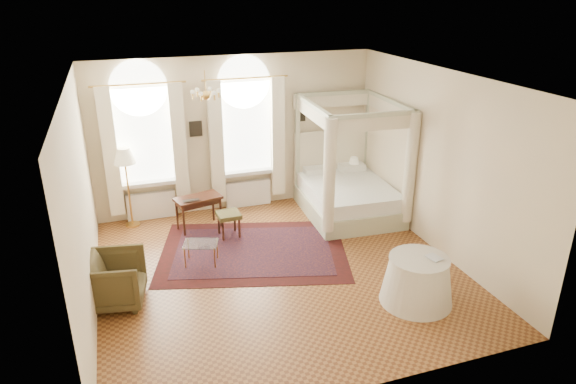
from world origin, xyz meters
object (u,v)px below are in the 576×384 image
at_px(stool, 229,217).
at_px(floor_lamp, 125,160).
at_px(canopy_bed, 349,190).
at_px(armchair, 114,280).
at_px(coffee_table, 201,245).
at_px(writing_desk, 198,202).
at_px(side_table, 417,280).
at_px(nightstand, 354,184).

distance_m(stool, floor_lamp, 2.33).
distance_m(canopy_bed, armchair, 5.18).
xyz_separation_m(canopy_bed, coffee_table, (-3.36, -1.11, -0.19)).
bearing_deg(writing_desk, stool, -48.55).
bearing_deg(armchair, stool, -41.85).
relative_size(canopy_bed, side_table, 2.19).
bearing_deg(side_table, armchair, 161.81).
bearing_deg(canopy_bed, coffee_table, -161.65).
bearing_deg(side_table, floor_lamp, 133.54).
height_order(stool, floor_lamp, floor_lamp).
relative_size(writing_desk, coffee_table, 1.42).
relative_size(stool, coffee_table, 0.72).
bearing_deg(floor_lamp, stool, -32.31).
bearing_deg(armchair, side_table, -97.84).
bearing_deg(coffee_table, armchair, -152.03).
xyz_separation_m(writing_desk, armchair, (-1.67, -2.23, -0.17)).
bearing_deg(coffee_table, stool, 52.13).
bearing_deg(floor_lamp, nightstand, 0.00).
xyz_separation_m(canopy_bed, stool, (-2.66, -0.21, -0.14)).
bearing_deg(nightstand, coffee_table, -152.71).
distance_m(writing_desk, stool, 0.76).
bearing_deg(stool, coffee_table, -127.87).
bearing_deg(nightstand, writing_desk, -171.25).
height_order(nightstand, coffee_table, nightstand).
bearing_deg(armchair, writing_desk, -26.50).
relative_size(canopy_bed, floor_lamp, 1.49).
height_order(nightstand, floor_lamp, floor_lamp).
relative_size(stool, side_table, 0.45).
distance_m(nightstand, writing_desk, 3.78).
bearing_deg(nightstand, stool, -160.77).
distance_m(nightstand, stool, 3.43).
bearing_deg(writing_desk, floor_lamp, 156.10).
bearing_deg(writing_desk, coffee_table, -98.27).
relative_size(canopy_bed, stool, 4.92).
bearing_deg(stool, nightstand, 19.23).
bearing_deg(armchair, canopy_bed, -58.24).
relative_size(nightstand, coffee_table, 0.79).
height_order(writing_desk, stool, writing_desk).
xyz_separation_m(coffee_table, side_table, (2.97, -2.23, 0.01)).
bearing_deg(armchair, coffee_table, -51.68).
xyz_separation_m(nightstand, coffee_table, (-3.94, -2.03, 0.09)).
relative_size(stool, floor_lamp, 0.30).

